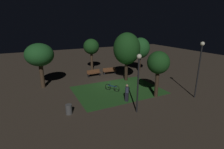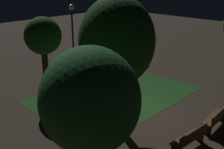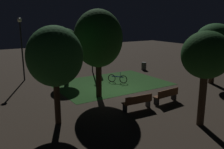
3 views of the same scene
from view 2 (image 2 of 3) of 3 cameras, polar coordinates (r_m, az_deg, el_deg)
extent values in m
plane|color=#3D3328|center=(14.47, 4.38, -6.87)|extent=(60.00, 60.00, 0.00)
cube|color=#23511E|center=(15.98, 0.57, -4.09)|extent=(8.77, 6.24, 0.01)
cube|color=brown|center=(11.60, 15.28, -12.32)|extent=(1.83, 0.60, 0.06)
cube|color=brown|center=(11.39, 16.27, -11.71)|extent=(1.80, 0.18, 0.40)
cube|color=#2D2D33|center=(12.32, 17.27, -11.80)|extent=(0.10, 0.39, 0.42)
cube|color=brown|center=(13.41, 20.16, -8.25)|extent=(1.83, 0.60, 0.06)
cube|color=brown|center=(13.25, 21.12, -7.61)|extent=(1.80, 0.18, 0.40)
cube|color=black|center=(12.85, 18.71, -10.56)|extent=(0.11, 0.39, 0.42)
cube|color=black|center=(14.20, 21.23, -7.87)|extent=(0.11, 0.39, 0.42)
ellipsoid|color=#1E5623|center=(7.30, -4.47, -5.27)|extent=(2.66, 2.66, 2.88)
cylinder|color=#38281C|center=(16.25, -13.32, 0.98)|extent=(0.35, 0.35, 2.77)
ellipsoid|color=#194719|center=(15.75, -13.88, 7.67)|extent=(2.02, 2.02, 2.06)
cylinder|color=#2D2116|center=(12.24, 0.92, -4.17)|extent=(0.38, 0.38, 3.02)
ellipsoid|color=#194719|center=(11.48, 0.99, 6.72)|extent=(3.14, 3.14, 3.70)
cylinder|color=black|center=(19.21, -7.92, 6.58)|extent=(0.12, 0.12, 4.28)
sphere|color=#F2EDCC|center=(18.83, -8.26, 13.38)|extent=(0.36, 0.36, 0.36)
cylinder|color=#4C4C4C|center=(21.53, 5.95, 3.29)|extent=(0.49, 0.49, 0.78)
torus|color=black|center=(16.24, 0.59, -2.43)|extent=(0.43, 0.57, 0.66)
torus|color=black|center=(16.14, 4.15, -2.64)|extent=(0.43, 0.57, 0.66)
cube|color=navy|center=(16.12, 2.37, -1.94)|extent=(0.62, 0.85, 0.08)
cylinder|color=navy|center=(16.01, 3.28, -1.26)|extent=(0.03, 0.03, 0.40)
cube|color=black|center=(18.01, -4.44, 0.10)|extent=(0.34, 0.34, 0.84)
cylinder|color=#33384C|center=(17.80, -4.50, 2.16)|extent=(0.32, 0.32, 0.52)
sphere|color=tan|center=(17.68, -4.54, 3.40)|extent=(0.22, 0.22, 0.22)
camera|label=1|loc=(30.81, -9.50, 19.94)|focal=27.24mm
camera|label=3|loc=(6.04, 122.61, -24.67)|focal=38.52mm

